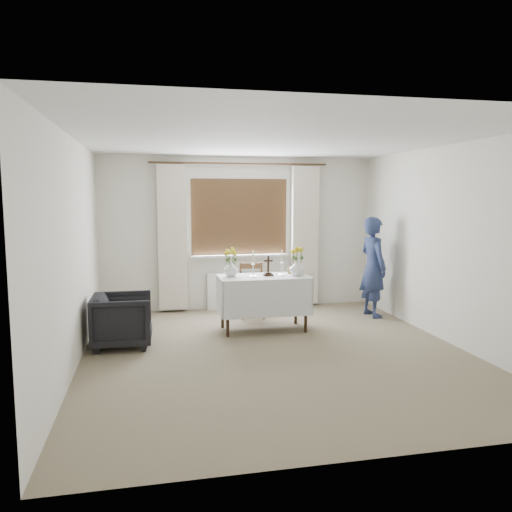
{
  "coord_description": "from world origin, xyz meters",
  "views": [
    {
      "loc": [
        -1.43,
        -5.6,
        1.85
      ],
      "look_at": [
        -0.07,
        0.83,
        1.07
      ],
      "focal_mm": 35.0,
      "sensor_mm": 36.0,
      "label": 1
    }
  ],
  "objects_px": {
    "armchair": "(122,320)",
    "wooden_cross": "(268,266)",
    "altar_table": "(263,303)",
    "flower_vase_left": "(231,269)",
    "flower_vase_right": "(297,268)",
    "wooden_chair": "(252,291)",
    "person": "(373,267)"
  },
  "relations": [
    {
      "from": "wooden_cross",
      "to": "flower_vase_right",
      "type": "relative_size",
      "value": 1.31
    },
    {
      "from": "flower_vase_right",
      "to": "person",
      "type": "bearing_deg",
      "value": 20.52
    },
    {
      "from": "person",
      "to": "wooden_chair",
      "type": "bearing_deg",
      "value": 73.27
    },
    {
      "from": "armchair",
      "to": "flower_vase_left",
      "type": "distance_m",
      "value": 1.6
    },
    {
      "from": "armchair",
      "to": "person",
      "type": "distance_m",
      "value": 3.84
    },
    {
      "from": "armchair",
      "to": "flower_vase_right",
      "type": "relative_size",
      "value": 3.37
    },
    {
      "from": "altar_table",
      "to": "wooden_chair",
      "type": "bearing_deg",
      "value": 90.3
    },
    {
      "from": "armchair",
      "to": "altar_table",
      "type": "bearing_deg",
      "value": -77.94
    },
    {
      "from": "altar_table",
      "to": "armchair",
      "type": "height_order",
      "value": "altar_table"
    },
    {
      "from": "person",
      "to": "flower_vase_right",
      "type": "xyz_separation_m",
      "value": [
        -1.38,
        -0.52,
        0.1
      ]
    },
    {
      "from": "wooden_cross",
      "to": "flower_vase_right",
      "type": "height_order",
      "value": "wooden_cross"
    },
    {
      "from": "armchair",
      "to": "flower_vase_right",
      "type": "bearing_deg",
      "value": -81.53
    },
    {
      "from": "flower_vase_left",
      "to": "person",
      "type": "bearing_deg",
      "value": 9.68
    },
    {
      "from": "armchair",
      "to": "flower_vase_right",
      "type": "xyz_separation_m",
      "value": [
        2.34,
        0.32,
        0.54
      ]
    },
    {
      "from": "person",
      "to": "wooden_cross",
      "type": "height_order",
      "value": "person"
    },
    {
      "from": "altar_table",
      "to": "flower_vase_left",
      "type": "xyz_separation_m",
      "value": [
        -0.44,
        0.07,
        0.48
      ]
    },
    {
      "from": "flower_vase_left",
      "to": "flower_vase_right",
      "type": "relative_size",
      "value": 0.96
    },
    {
      "from": "wooden_chair",
      "to": "person",
      "type": "height_order",
      "value": "person"
    },
    {
      "from": "wooden_chair",
      "to": "armchair",
      "type": "height_order",
      "value": "wooden_chair"
    },
    {
      "from": "altar_table",
      "to": "wooden_chair",
      "type": "distance_m",
      "value": 0.77
    },
    {
      "from": "wooden_chair",
      "to": "person",
      "type": "distance_m",
      "value": 1.9
    },
    {
      "from": "wooden_chair",
      "to": "altar_table",
      "type": "bearing_deg",
      "value": -83.86
    },
    {
      "from": "flower_vase_left",
      "to": "flower_vase_right",
      "type": "xyz_separation_m",
      "value": [
        0.91,
        -0.13,
        0.0
      ]
    },
    {
      "from": "armchair",
      "to": "wooden_cross",
      "type": "bearing_deg",
      "value": -77.88
    },
    {
      "from": "wooden_chair",
      "to": "flower_vase_left",
      "type": "relative_size",
      "value": 4.06
    },
    {
      "from": "armchair",
      "to": "flower_vase_right",
      "type": "height_order",
      "value": "flower_vase_right"
    },
    {
      "from": "altar_table",
      "to": "wooden_cross",
      "type": "height_order",
      "value": "wooden_cross"
    },
    {
      "from": "wooden_chair",
      "to": "person",
      "type": "relative_size",
      "value": 0.54
    },
    {
      "from": "wooden_cross",
      "to": "flower_vase_left",
      "type": "xyz_separation_m",
      "value": [
        -0.51,
        0.05,
        -0.04
      ]
    },
    {
      "from": "wooden_chair",
      "to": "armchair",
      "type": "relative_size",
      "value": 1.15
    },
    {
      "from": "wooden_chair",
      "to": "wooden_cross",
      "type": "xyz_separation_m",
      "value": [
        0.07,
        -0.75,
        0.49
      ]
    },
    {
      "from": "wooden_chair",
      "to": "flower_vase_right",
      "type": "xyz_separation_m",
      "value": [
        0.47,
        -0.83,
        0.45
      ]
    }
  ]
}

